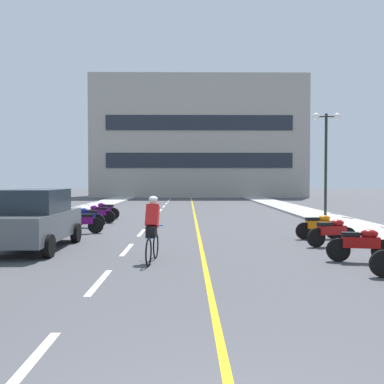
# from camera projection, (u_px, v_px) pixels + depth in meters

# --- Properties ---
(ground_plane) EXTENTS (140.00, 140.00, 0.00)m
(ground_plane) POSITION_uv_depth(u_px,v_px,m) (191.00, 217.00, 23.76)
(ground_plane) COLOR #47474C
(curb_left) EXTENTS (2.40, 72.00, 0.12)m
(curb_left) POSITION_uv_depth(u_px,v_px,m) (76.00, 212.00, 26.67)
(curb_left) COLOR #A8A8A3
(curb_left) RESTS_ON ground
(curb_right) EXTENTS (2.40, 72.00, 0.12)m
(curb_right) POSITION_uv_depth(u_px,v_px,m) (303.00, 212.00, 26.83)
(curb_right) COLOR #A8A8A3
(curb_right) RESTS_ON ground
(lane_dash_0) EXTENTS (0.14, 2.20, 0.01)m
(lane_dash_0) POSITION_uv_depth(u_px,v_px,m) (25.00, 368.00, 4.74)
(lane_dash_0) COLOR silver
(lane_dash_0) RESTS_ON ground
(lane_dash_1) EXTENTS (0.14, 2.20, 0.01)m
(lane_dash_1) POSITION_uv_depth(u_px,v_px,m) (99.00, 282.00, 8.74)
(lane_dash_1) COLOR silver
(lane_dash_1) RESTS_ON ground
(lane_dash_2) EXTENTS (0.14, 2.20, 0.01)m
(lane_dash_2) POSITION_uv_depth(u_px,v_px,m) (127.00, 250.00, 12.74)
(lane_dash_2) COLOR silver
(lane_dash_2) RESTS_ON ground
(lane_dash_3) EXTENTS (0.14, 2.20, 0.01)m
(lane_dash_3) POSITION_uv_depth(u_px,v_px,m) (141.00, 233.00, 16.74)
(lane_dash_3) COLOR silver
(lane_dash_3) RESTS_ON ground
(lane_dash_4) EXTENTS (0.14, 2.20, 0.01)m
(lane_dash_4) POSITION_uv_depth(u_px,v_px,m) (150.00, 222.00, 20.73)
(lane_dash_4) COLOR silver
(lane_dash_4) RESTS_ON ground
(lane_dash_5) EXTENTS (0.14, 2.20, 0.01)m
(lane_dash_5) POSITION_uv_depth(u_px,v_px,m) (156.00, 215.00, 24.73)
(lane_dash_5) COLOR silver
(lane_dash_5) RESTS_ON ground
(lane_dash_6) EXTENTS (0.14, 2.20, 0.01)m
(lane_dash_6) POSITION_uv_depth(u_px,v_px,m) (161.00, 210.00, 28.73)
(lane_dash_6) COLOR silver
(lane_dash_6) RESTS_ON ground
(lane_dash_7) EXTENTS (0.14, 2.20, 0.01)m
(lane_dash_7) POSITION_uv_depth(u_px,v_px,m) (164.00, 206.00, 32.73)
(lane_dash_7) COLOR silver
(lane_dash_7) RESTS_ON ground
(lane_dash_8) EXTENTS (0.14, 2.20, 0.01)m
(lane_dash_8) POSITION_uv_depth(u_px,v_px,m) (166.00, 203.00, 36.73)
(lane_dash_8) COLOR silver
(lane_dash_8) RESTS_ON ground
(lane_dash_9) EXTENTS (0.14, 2.20, 0.01)m
(lane_dash_9) POSITION_uv_depth(u_px,v_px,m) (168.00, 201.00, 40.72)
(lane_dash_9) COLOR silver
(lane_dash_9) RESTS_ON ground
(lane_dash_10) EXTENTS (0.14, 2.20, 0.01)m
(lane_dash_10) POSITION_uv_depth(u_px,v_px,m) (170.00, 199.00, 44.72)
(lane_dash_10) COLOR silver
(lane_dash_10) RESTS_ON ground
(lane_dash_11) EXTENTS (0.14, 2.20, 0.01)m
(lane_dash_11) POSITION_uv_depth(u_px,v_px,m) (172.00, 197.00, 48.72)
(lane_dash_11) COLOR silver
(lane_dash_11) RESTS_ON ground
(centre_line_yellow) EXTENTS (0.12, 66.00, 0.01)m
(centre_line_yellow) POSITION_uv_depth(u_px,v_px,m) (194.00, 213.00, 26.76)
(centre_line_yellow) COLOR gold
(centre_line_yellow) RESTS_ON ground
(office_building) EXTENTS (25.06, 8.16, 14.10)m
(office_building) POSITION_uv_depth(u_px,v_px,m) (198.00, 139.00, 51.56)
(office_building) COLOR #9E998E
(office_building) RESTS_ON ground
(street_lamp_mid) EXTENTS (1.46, 0.36, 5.45)m
(street_lamp_mid) POSITION_uv_depth(u_px,v_px,m) (326.00, 142.00, 22.03)
(street_lamp_mid) COLOR black
(street_lamp_mid) RESTS_ON curb_right
(parked_car_near) EXTENTS (1.93, 4.20, 1.82)m
(parked_car_near) POSITION_uv_depth(u_px,v_px,m) (35.00, 219.00, 12.78)
(parked_car_near) COLOR black
(parked_car_near) RESTS_ON ground
(motorcycle_2) EXTENTS (1.69, 0.63, 0.92)m
(motorcycle_2) POSITION_uv_depth(u_px,v_px,m) (361.00, 244.00, 10.77)
(motorcycle_2) COLOR black
(motorcycle_2) RESTS_ON ground
(motorcycle_3) EXTENTS (1.68, 0.67, 0.92)m
(motorcycle_3) POSITION_uv_depth(u_px,v_px,m) (332.00, 232.00, 13.30)
(motorcycle_3) COLOR black
(motorcycle_3) RESTS_ON ground
(motorcycle_4) EXTENTS (1.70, 0.60, 0.92)m
(motorcycle_4) POSITION_uv_depth(u_px,v_px,m) (319.00, 226.00, 14.96)
(motorcycle_4) COLOR black
(motorcycle_4) RESTS_ON ground
(motorcycle_5) EXTENTS (1.68, 0.64, 0.92)m
(motorcycle_5) POSITION_uv_depth(u_px,v_px,m) (81.00, 222.00, 16.40)
(motorcycle_5) COLOR black
(motorcycle_5) RESTS_ON ground
(motorcycle_6) EXTENTS (1.64, 0.80, 0.92)m
(motorcycle_6) POSITION_uv_depth(u_px,v_px,m) (88.00, 217.00, 18.51)
(motorcycle_6) COLOR black
(motorcycle_6) RESTS_ON ground
(motorcycle_7) EXTENTS (1.68, 0.65, 0.92)m
(motorcycle_7) POSITION_uv_depth(u_px,v_px,m) (98.00, 213.00, 20.41)
(motorcycle_7) COLOR black
(motorcycle_7) RESTS_ON ground
(motorcycle_8) EXTENTS (1.64, 0.80, 0.92)m
(motorcycle_8) POSITION_uv_depth(u_px,v_px,m) (105.00, 210.00, 22.51)
(motorcycle_8) COLOR black
(motorcycle_8) RESTS_ON ground
(cyclist_rider) EXTENTS (0.43, 1.77, 1.71)m
(cyclist_rider) POSITION_uv_depth(u_px,v_px,m) (152.00, 227.00, 10.84)
(cyclist_rider) COLOR black
(cyclist_rider) RESTS_ON ground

